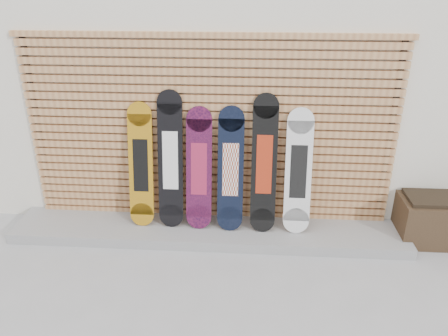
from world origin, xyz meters
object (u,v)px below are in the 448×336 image
(snowboard_1, at_px, (170,160))
(snowboard_2, at_px, (199,169))
(snowboard_3, at_px, (231,170))
(snowboard_4, at_px, (264,164))
(snowboard_0, at_px, (141,165))
(snowboard_5, at_px, (298,172))

(snowboard_1, xyz_separation_m, snowboard_2, (0.33, -0.01, -0.09))
(snowboard_3, relative_size, snowboard_4, 0.90)
(snowboard_0, xyz_separation_m, snowboard_2, (0.67, -0.01, -0.02))
(snowboard_3, bearing_deg, snowboard_2, 178.61)
(snowboard_3, relative_size, snowboard_5, 1.00)
(snowboard_1, distance_m, snowboard_2, 0.34)
(snowboard_3, xyz_separation_m, snowboard_5, (0.76, 0.00, -0.00))
(snowboard_0, bearing_deg, snowboard_3, -1.02)
(snowboard_0, xyz_separation_m, snowboard_1, (0.35, -0.00, 0.07))
(snowboard_1, bearing_deg, snowboard_0, 179.96)
(snowboard_0, bearing_deg, snowboard_2, -0.83)
(snowboard_0, height_order, snowboard_4, snowboard_4)
(snowboard_0, distance_m, snowboard_5, 1.79)
(snowboard_2, bearing_deg, snowboard_1, 178.33)
(snowboard_4, bearing_deg, snowboard_5, 0.08)
(snowboard_1, height_order, snowboard_2, snowboard_1)
(snowboard_0, distance_m, snowboard_2, 0.67)
(snowboard_2, bearing_deg, snowboard_0, 179.17)
(snowboard_1, height_order, snowboard_4, snowboard_1)
(snowboard_1, bearing_deg, snowboard_2, -1.67)
(snowboard_2, relative_size, snowboard_5, 0.99)
(snowboard_0, bearing_deg, snowboard_4, -0.75)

